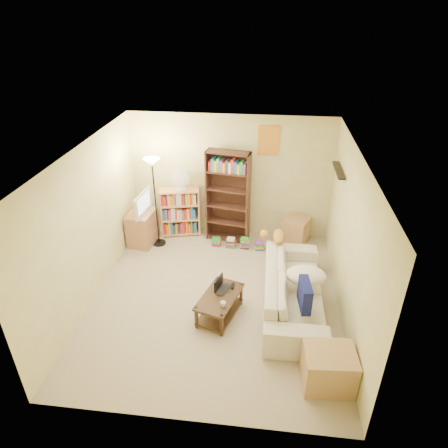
% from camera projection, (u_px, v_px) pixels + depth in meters
% --- Properties ---
extents(room, '(4.50, 4.54, 2.52)m').
position_uv_depth(room, '(215.00, 211.00, 5.86)').
color(room, tan).
rests_on(room, ground).
extents(sofa, '(2.35, 0.94, 0.68)m').
position_uv_depth(sofa, '(294.00, 289.00, 6.29)').
color(sofa, beige).
rests_on(sofa, ground).
extents(navy_pillow, '(0.18, 0.46, 0.40)m').
position_uv_depth(navy_pillow, '(305.00, 295.00, 5.69)').
color(navy_pillow, '#131753').
rests_on(navy_pillow, sofa).
extents(cream_blanket, '(0.63, 0.45, 0.27)m').
position_uv_depth(cream_blanket, '(306.00, 276.00, 6.21)').
color(cream_blanket, white).
rests_on(cream_blanket, sofa).
extents(tabby_cat, '(0.53, 0.19, 0.19)m').
position_uv_depth(tabby_cat, '(276.00, 236.00, 6.89)').
color(tabby_cat, orange).
rests_on(tabby_cat, sofa).
extents(coffee_table, '(0.72, 0.98, 0.39)m').
position_uv_depth(coffee_table, '(220.00, 303.00, 6.15)').
color(coffee_table, '#412819').
rests_on(coffee_table, ground).
extents(laptop, '(0.45, 0.41, 0.02)m').
position_uv_depth(laptop, '(226.00, 290.00, 6.18)').
color(laptop, black).
rests_on(laptop, coffee_table).
extents(laptop_screen, '(0.10, 0.28, 0.20)m').
position_uv_depth(laptop_screen, '(219.00, 283.00, 6.17)').
color(laptop_screen, white).
rests_on(laptop_screen, laptop).
extents(mug, '(0.12, 0.12, 0.08)m').
position_uv_depth(mug, '(223.00, 304.00, 5.85)').
color(mug, white).
rests_on(mug, coffee_table).
extents(tv_remote, '(0.05, 0.16, 0.02)m').
position_uv_depth(tv_remote, '(233.00, 286.00, 6.28)').
color(tv_remote, black).
rests_on(tv_remote, coffee_table).
extents(tv_stand, '(0.52, 0.69, 0.68)m').
position_uv_depth(tv_stand, '(142.00, 228.00, 8.01)').
color(tv_stand, tan).
rests_on(tv_stand, ground).
extents(television, '(0.78, 0.27, 0.44)m').
position_uv_depth(television, '(140.00, 203.00, 7.74)').
color(television, black).
rests_on(television, tv_stand).
extents(tall_bookshelf, '(0.88, 0.43, 1.88)m').
position_uv_depth(tall_bookshelf, '(228.00, 195.00, 7.82)').
color(tall_bookshelf, '#46241A').
rests_on(tall_bookshelf, ground).
extents(short_bookshelf, '(0.85, 0.49, 1.02)m').
position_uv_depth(short_bookshelf, '(180.00, 212.00, 8.25)').
color(short_bookshelf, tan).
rests_on(short_bookshelf, ground).
extents(desk_fan, '(0.36, 0.20, 0.46)m').
position_uv_depth(desk_fan, '(180.00, 180.00, 7.84)').
color(desk_fan, silver).
rests_on(desk_fan, short_bookshelf).
extents(floor_lamp, '(0.31, 0.31, 1.82)m').
position_uv_depth(floor_lamp, '(153.00, 177.00, 7.43)').
color(floor_lamp, black).
rests_on(floor_lamp, ground).
extents(side_table, '(0.62, 0.62, 0.54)m').
position_uv_depth(side_table, '(296.00, 230.00, 8.08)').
color(side_table, tan).
rests_on(side_table, ground).
extents(end_cabinet, '(0.67, 0.58, 0.53)m').
position_uv_depth(end_cabinet, '(328.00, 368.00, 5.04)').
color(end_cabinet, tan).
rests_on(end_cabinet, ground).
extents(book_stacks, '(1.34, 0.21, 0.23)m').
position_uv_depth(book_stacks, '(246.00, 244.00, 7.94)').
color(book_stacks, red).
rests_on(book_stacks, ground).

